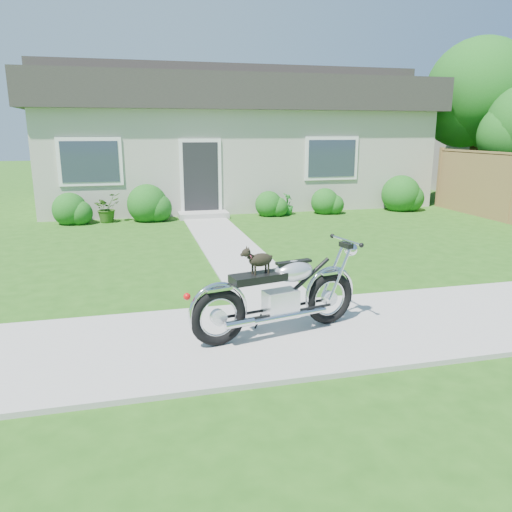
{
  "coord_description": "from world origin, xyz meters",
  "views": [
    {
      "loc": [
        -3.42,
        -5.42,
        2.41
      ],
      "look_at": [
        -1.84,
        1.0,
        0.75
      ],
      "focal_mm": 35.0,
      "sensor_mm": 36.0,
      "label": 1
    }
  ],
  "objects_px": {
    "fence": "(512,188)",
    "potted_plant_right": "(287,204)",
    "tree_far": "(484,97)",
    "motorcycle_with_dog": "(281,294)",
    "potted_plant_left": "(107,208)",
    "house": "(231,138)"
  },
  "relations": [
    {
      "from": "fence",
      "to": "potted_plant_right",
      "type": "distance_m",
      "value": 6.04
    },
    {
      "from": "tree_far",
      "to": "motorcycle_with_dog",
      "type": "height_order",
      "value": "tree_far"
    },
    {
      "from": "potted_plant_left",
      "to": "motorcycle_with_dog",
      "type": "relative_size",
      "value": 0.36
    },
    {
      "from": "fence",
      "to": "tree_far",
      "type": "distance_m",
      "value": 5.26
    },
    {
      "from": "potted_plant_right",
      "to": "potted_plant_left",
      "type": "bearing_deg",
      "value": 180.0
    },
    {
      "from": "tree_far",
      "to": "motorcycle_with_dog",
      "type": "xyz_separation_m",
      "value": [
        -10.09,
        -9.91,
        -2.98
      ]
    },
    {
      "from": "house",
      "to": "motorcycle_with_dog",
      "type": "height_order",
      "value": "house"
    },
    {
      "from": "fence",
      "to": "potted_plant_left",
      "type": "xyz_separation_m",
      "value": [
        -10.43,
        2.8,
        -0.55
      ]
    },
    {
      "from": "fence",
      "to": "motorcycle_with_dog",
      "type": "distance_m",
      "value": 9.95
    },
    {
      "from": "potted_plant_right",
      "to": "motorcycle_with_dog",
      "type": "height_order",
      "value": "motorcycle_with_dog"
    },
    {
      "from": "potted_plant_left",
      "to": "motorcycle_with_dog",
      "type": "bearing_deg",
      "value": -74.7
    },
    {
      "from": "house",
      "to": "fence",
      "type": "height_order",
      "value": "house"
    },
    {
      "from": "house",
      "to": "potted_plant_right",
      "type": "height_order",
      "value": "house"
    },
    {
      "from": "house",
      "to": "potted_plant_left",
      "type": "relative_size",
      "value": 15.98
    },
    {
      "from": "potted_plant_right",
      "to": "motorcycle_with_dog",
      "type": "xyz_separation_m",
      "value": [
        -2.77,
        -8.58,
        0.21
      ]
    },
    {
      "from": "motorcycle_with_dog",
      "to": "fence",
      "type": "bearing_deg",
      "value": 23.15
    },
    {
      "from": "motorcycle_with_dog",
      "to": "house",
      "type": "bearing_deg",
      "value": 69.15
    },
    {
      "from": "tree_far",
      "to": "potted_plant_right",
      "type": "relative_size",
      "value": 8.57
    },
    {
      "from": "potted_plant_left",
      "to": "motorcycle_with_dog",
      "type": "xyz_separation_m",
      "value": [
        2.35,
        -8.58,
        0.14
      ]
    },
    {
      "from": "potted_plant_left",
      "to": "motorcycle_with_dog",
      "type": "height_order",
      "value": "motorcycle_with_dog"
    },
    {
      "from": "house",
      "to": "potted_plant_left",
      "type": "height_order",
      "value": "house"
    },
    {
      "from": "fence",
      "to": "potted_plant_right",
      "type": "relative_size",
      "value": 10.37
    }
  ]
}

